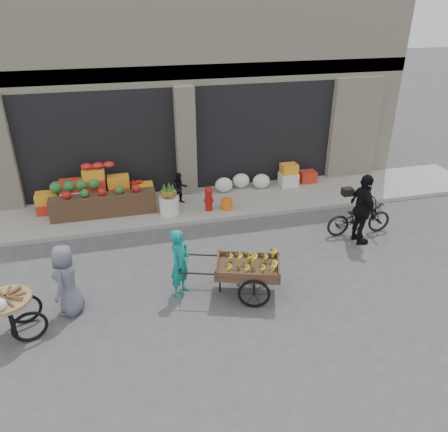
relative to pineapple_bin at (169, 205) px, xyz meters
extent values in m
plane|color=#424244|center=(0.75, -3.60, -0.37)|extent=(80.00, 80.00, 0.00)
cube|color=gray|center=(0.75, 0.50, -0.31)|extent=(18.00, 2.20, 0.12)
cube|color=beige|center=(0.75, 4.60, 3.13)|extent=(14.00, 6.00, 7.00)
cube|color=gray|center=(0.75, 1.75, 3.23)|extent=(14.00, 0.30, 0.40)
cube|color=black|center=(-1.73, 2.40, 1.30)|extent=(4.40, 1.60, 3.10)
cube|color=black|center=(3.23, 2.40, 1.30)|extent=(4.40, 1.60, 3.10)
cube|color=beige|center=(0.75, 1.55, 1.30)|extent=(0.55, 0.80, 3.22)
cube|color=brown|center=(-1.73, 0.35, 0.05)|extent=(2.80, 0.45, 0.60)
sphere|color=#1E5923|center=(-2.42, 0.85, 0.49)|extent=(0.34, 0.34, 0.34)
cylinder|color=silver|center=(0.00, 0.00, 0.00)|extent=(0.52, 0.52, 0.50)
cylinder|color=#A5140F|center=(1.10, -0.05, 0.03)|extent=(0.20, 0.20, 0.56)
sphere|color=#A5140F|center=(1.10, -0.05, 0.35)|extent=(0.22, 0.22, 0.22)
cylinder|color=orange|center=(1.60, -0.10, -0.10)|extent=(0.32, 0.32, 0.30)
ellipsoid|color=silver|center=(2.42, 1.10, -0.03)|extent=(1.70, 0.60, 0.44)
imported|color=black|center=(0.40, 0.60, 0.21)|extent=(0.51, 0.43, 0.93)
cube|color=brown|center=(1.07, -3.82, 0.22)|extent=(1.48, 1.20, 0.11)
torus|color=black|center=(1.06, -4.29, -0.05)|extent=(0.63, 0.26, 0.64)
torus|color=black|center=(1.35, -3.43, -0.05)|extent=(0.63, 0.26, 0.64)
cylinder|color=black|center=(0.54, -3.64, -0.10)|extent=(0.05, 0.05, 0.53)
imported|color=#107E77|center=(-0.24, -3.47, 0.36)|extent=(0.61, 0.64, 1.47)
cylinder|color=#9E7F51|center=(-3.36, -4.01, 0.43)|extent=(1.04, 1.04, 0.07)
cube|color=black|center=(-3.36, -4.01, 0.03)|extent=(0.10, 0.10, 0.80)
torus|color=black|center=(-3.04, -4.20, -0.06)|extent=(0.61, 0.23, 0.62)
torus|color=black|center=(-3.19, -3.67, -0.06)|extent=(0.61, 0.23, 0.62)
imported|color=slate|center=(-2.39, -3.54, 0.36)|extent=(0.68, 0.83, 1.46)
imported|color=black|center=(4.57, -2.09, 0.08)|extent=(1.73, 0.65, 0.90)
imported|color=black|center=(4.37, -2.49, 0.52)|extent=(0.47, 1.06, 1.79)
camera|label=1|loc=(-1.20, -10.80, 5.13)|focal=35.00mm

